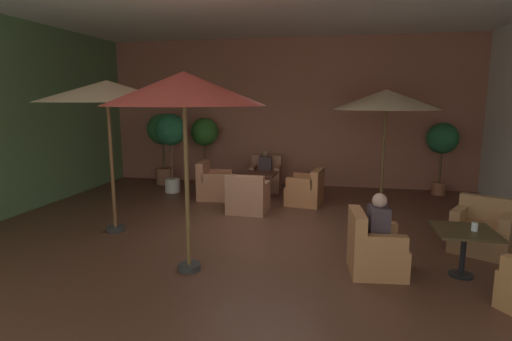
{
  "coord_description": "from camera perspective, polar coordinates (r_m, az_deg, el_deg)",
  "views": [
    {
      "loc": [
        1.47,
        -6.67,
        2.35
      ],
      "look_at": [
        0.0,
        0.46,
        1.08
      ],
      "focal_mm": 28.59,
      "sensor_mm": 36.0,
      "label": 1
    }
  ],
  "objects": [
    {
      "name": "potted_tree_mid_left",
      "position": [
        10.47,
        -11.84,
        4.9
      ],
      "size": [
        0.8,
        0.8,
        2.0
      ],
      "color": "silver",
      "rests_on": "ground_plane"
    },
    {
      "name": "armchair_front_right_east",
      "position": [
        9.3,
        7.03,
        -2.85
      ],
      "size": [
        0.86,
        0.88,
        0.81
      ],
      "color": "#B66F42",
      "rests_on": "ground_plane"
    },
    {
      "name": "armchair_front_right_north",
      "position": [
        8.55,
        -1.15,
        -3.87
      ],
      "size": [
        0.83,
        0.78,
        0.83
      ],
      "color": "#AB7053",
      "rests_on": "ground_plane"
    },
    {
      "name": "cafe_table_front_right",
      "position": [
        9.56,
        0.6,
        -1.25
      ],
      "size": [
        0.76,
        0.76,
        0.64
      ],
      "color": "black",
      "rests_on": "ground_plane"
    },
    {
      "name": "patio_umbrella_center_beige",
      "position": [
        7.52,
        -20.11,
        10.28
      ],
      "size": [
        2.38,
        2.38,
        2.67
      ],
      "color": "#2D2D2D",
      "rests_on": "ground_plane"
    },
    {
      "name": "ground_plane",
      "position": [
        7.22,
        -0.74,
        -9.14
      ],
      "size": [
        10.12,
        9.11,
        0.02
      ],
      "primitive_type": "cube",
      "color": "#523023"
    },
    {
      "name": "armchair_front_left_north",
      "position": [
        5.89,
        16.16,
        -10.67
      ],
      "size": [
        0.79,
        0.8,
        0.86
      ],
      "color": "#AD6E43",
      "rests_on": "ground_plane"
    },
    {
      "name": "cafe_table_front_left",
      "position": [
        6.15,
        27.13,
        -8.43
      ],
      "size": [
        0.78,
        0.78,
        0.64
      ],
      "color": "black",
      "rests_on": "ground_plane"
    },
    {
      "name": "potted_tree_left_corner",
      "position": [
        10.98,
        24.61,
        3.65
      ],
      "size": [
        0.76,
        0.76,
        1.79
      ],
      "color": "#A45F45",
      "rests_on": "ground_plane"
    },
    {
      "name": "iced_drink_cup",
      "position": [
        6.12,
        28.26,
        -6.95
      ],
      "size": [
        0.08,
        0.08,
        0.11
      ],
      "primitive_type": "cylinder",
      "color": "white",
      "rests_on": "cafe_table_front_left"
    },
    {
      "name": "patron_by_window",
      "position": [
        5.77,
        16.77,
        -6.84
      ],
      "size": [
        0.29,
        0.36,
        0.69
      ],
      "color": "#403038",
      "rests_on": "ground_plane"
    },
    {
      "name": "potted_tree_mid_right",
      "position": [
        11.37,
        -7.18,
        4.7
      ],
      "size": [
        0.76,
        0.76,
        1.85
      ],
      "color": "#343A2C",
      "rests_on": "ground_plane"
    },
    {
      "name": "potted_tree_right_corner",
      "position": [
        11.58,
        -12.9,
        4.77
      ],
      "size": [
        0.85,
        0.85,
        1.96
      ],
      "color": "#A4644A",
      "rests_on": "ground_plane"
    },
    {
      "name": "patron_blue_shirt",
      "position": [
        10.56,
        1.31,
        1.04
      ],
      "size": [
        0.34,
        0.23,
        0.61
      ],
      "color": "#423333",
      "rests_on": "ground_plane"
    },
    {
      "name": "wall_back_brick",
      "position": [
        11.28,
        4.22,
        8.05
      ],
      "size": [
        10.12,
        0.08,
        3.97
      ],
      "primitive_type": "cube",
      "color": "#A3604C",
      "rests_on": "ground_plane"
    },
    {
      "name": "patio_umbrella_near_wall",
      "position": [
        5.46,
        -10.04,
        11.06
      ],
      "size": [
        2.13,
        2.13,
        2.71
      ],
      "color": "#2D2D2D",
      "rests_on": "ground_plane"
    },
    {
      "name": "armchair_front_right_south",
      "position": [
        10.67,
        1.33,
        -1.0
      ],
      "size": [
        0.83,
        0.81,
        0.9
      ],
      "color": "#A5674A",
      "rests_on": "ground_plane"
    },
    {
      "name": "patio_umbrella_tall_red",
      "position": [
        9.2,
        17.75,
        9.37
      ],
      "size": [
        2.25,
        2.25,
        2.56
      ],
      "color": "#2D2D2D",
      "rests_on": "ground_plane"
    },
    {
      "name": "armchair_front_right_west",
      "position": [
        9.79,
        -5.85,
        -2.02
      ],
      "size": [
        0.83,
        0.8,
        0.89
      ],
      "color": "#B56F4C",
      "rests_on": "ground_plane"
    },
    {
      "name": "armchair_front_left_south",
      "position": [
        7.3,
        29.1,
        -7.51
      ],
      "size": [
        1.06,
        1.02,
        0.84
      ],
      "color": "#AB7A4D",
      "rests_on": "ground_plane"
    }
  ]
}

